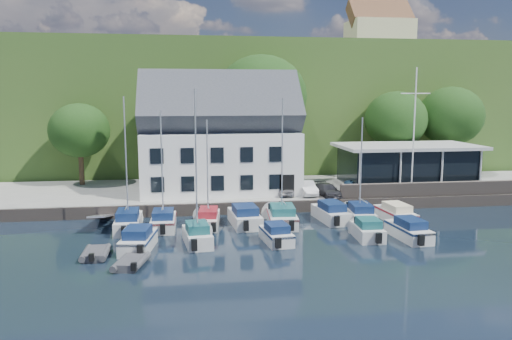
% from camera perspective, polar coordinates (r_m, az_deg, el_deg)
% --- Properties ---
extents(ground, '(180.00, 180.00, 0.00)m').
position_cam_1_polar(ground, '(32.43, 10.64, -9.16)').
color(ground, black).
rests_on(ground, ground).
extents(quay, '(60.00, 13.00, 1.00)m').
position_cam_1_polar(quay, '(48.70, 4.07, -2.48)').
color(quay, '#9B9C96').
rests_on(quay, ground).
extents(quay_face, '(60.00, 0.30, 1.00)m').
position_cam_1_polar(quay_face, '(42.50, 5.91, -4.13)').
color(quay_face, '#5B5048').
rests_on(quay_face, ground).
extents(hillside, '(160.00, 75.00, 16.00)m').
position_cam_1_polar(hillside, '(91.80, -1.76, 7.39)').
color(hillside, '#335921').
rests_on(hillside, ground).
extents(field_patch, '(50.00, 30.00, 0.30)m').
position_cam_1_polar(field_patch, '(101.07, 2.32, 12.11)').
color(field_patch, '#576532').
rests_on(field_patch, hillside).
extents(farmhouse, '(10.40, 7.00, 8.20)m').
position_cam_1_polar(farmhouse, '(87.96, 13.89, 15.00)').
color(farmhouse, beige).
rests_on(farmhouse, hillside).
extents(harbor_building, '(14.40, 8.20, 8.70)m').
position_cam_1_polar(harbor_building, '(46.04, -4.16, 2.98)').
color(harbor_building, white).
rests_on(harbor_building, quay).
extents(club_pavilion, '(13.20, 7.20, 4.10)m').
position_cam_1_polar(club_pavilion, '(50.36, 16.80, 0.48)').
color(club_pavilion, black).
rests_on(club_pavilion, quay).
extents(seawall, '(18.00, 0.50, 1.20)m').
position_cam_1_polar(seawall, '(46.97, 20.18, -2.03)').
color(seawall, '#5B5048').
rests_on(seawall, quay).
extents(gangway, '(1.20, 6.00, 1.40)m').
position_cam_1_polar(gangway, '(39.96, -17.10, -6.02)').
color(gangway, silver).
rests_on(gangway, ground).
extents(car_silver, '(2.13, 3.61, 1.15)m').
position_cam_1_polar(car_silver, '(44.45, 3.56, -2.12)').
color(car_silver, '#A6A6AB').
rests_on(car_silver, quay).
extents(car_white, '(1.41, 3.80, 1.24)m').
position_cam_1_polar(car_white, '(44.73, 5.77, -2.03)').
color(car_white, silver).
rests_on(car_white, quay).
extents(car_dgrey, '(2.12, 3.94, 1.08)m').
position_cam_1_polar(car_dgrey, '(44.31, 8.15, -2.27)').
color(car_dgrey, '#2B2B2F').
rests_on(car_dgrey, quay).
extents(car_blue, '(1.81, 3.85, 1.28)m').
position_cam_1_polar(car_blue, '(46.29, 12.03, -1.79)').
color(car_blue, '#2A5081').
rests_on(car_blue, quay).
extents(flagpole, '(2.68, 0.20, 11.18)m').
position_cam_1_polar(flagpole, '(45.93, 17.60, 4.15)').
color(flagpole, white).
rests_on(flagpole, quay).
extents(tree_0, '(5.89, 5.89, 8.05)m').
position_cam_1_polar(tree_0, '(51.97, -19.45, 2.79)').
color(tree_0, '#16330F').
rests_on(tree_0, quay).
extents(tree_1, '(6.97, 6.97, 9.52)m').
position_cam_1_polar(tree_1, '(51.81, -9.79, 3.95)').
color(tree_1, '#16330F').
rests_on(tree_1, quay).
extents(tree_2, '(9.50, 9.50, 12.98)m').
position_cam_1_polar(tree_2, '(52.42, 0.61, 6.02)').
color(tree_2, '#16330F').
rests_on(tree_2, quay).
extents(tree_4, '(6.76, 6.76, 9.24)m').
position_cam_1_polar(tree_4, '(56.49, 15.64, 3.98)').
color(tree_4, '#16330F').
rests_on(tree_4, quay).
extents(tree_5, '(7.13, 7.13, 9.75)m').
position_cam_1_polar(tree_5, '(59.35, 21.26, 4.17)').
color(tree_5, '#16330F').
rests_on(tree_5, quay).
extents(boat_r1_0, '(2.06, 6.36, 9.43)m').
position_cam_1_polar(boat_r1_0, '(37.02, -14.61, 0.40)').
color(boat_r1_0, silver).
rests_on(boat_r1_0, ground).
extents(boat_r1_1, '(2.01, 5.62, 8.93)m').
position_cam_1_polar(boat_r1_1, '(36.85, -10.70, 0.10)').
color(boat_r1_1, silver).
rests_on(boat_r1_1, ground).
extents(boat_r1_2, '(2.42, 6.30, 8.39)m').
position_cam_1_polar(boat_r1_2, '(37.28, -5.57, -0.12)').
color(boat_r1_2, silver).
rests_on(boat_r1_2, ground).
extents(boat_r1_3, '(2.65, 6.49, 1.57)m').
position_cam_1_polar(boat_r1_3, '(38.04, -1.30, -5.15)').
color(boat_r1_3, silver).
rests_on(boat_r1_3, ground).
extents(boat_r1_4, '(2.82, 6.85, 9.38)m').
position_cam_1_polar(boat_r1_4, '(37.50, 3.00, 0.72)').
color(boat_r1_4, silver).
rests_on(boat_r1_4, ground).
extents(boat_r1_5, '(2.59, 6.42, 1.55)m').
position_cam_1_polar(boat_r1_5, '(39.77, 8.56, -4.65)').
color(boat_r1_5, silver).
rests_on(boat_r1_5, ground).
extents(boat_r1_6, '(2.46, 6.17, 9.03)m').
position_cam_1_polar(boat_r1_6, '(39.21, 11.92, 0.63)').
color(boat_r1_6, silver).
rests_on(boat_r1_6, ground).
extents(boat_r1_7, '(2.39, 6.37, 1.43)m').
position_cam_1_polar(boat_r1_7, '(40.82, 15.64, -4.62)').
color(boat_r1_7, silver).
rests_on(boat_r1_7, ground).
extents(boat_r2_0, '(2.69, 5.71, 1.53)m').
position_cam_1_polar(boat_r2_0, '(32.91, -13.32, -7.58)').
color(boat_r2_0, silver).
rests_on(boat_r2_0, ground).
extents(boat_r2_1, '(2.37, 5.47, 9.18)m').
position_cam_1_polar(boat_r2_1, '(32.62, -6.84, -0.67)').
color(boat_r2_1, silver).
rests_on(boat_r2_1, ground).
extents(boat_r2_2, '(2.25, 4.98, 1.35)m').
position_cam_1_polar(boat_r2_2, '(33.66, 2.34, -7.16)').
color(boat_r2_2, silver).
rests_on(boat_r2_2, ground).
extents(boat_r2_3, '(2.09, 4.93, 1.44)m').
position_cam_1_polar(boat_r2_3, '(35.41, 12.59, -6.50)').
color(boat_r2_3, silver).
rests_on(boat_r2_3, ground).
extents(boat_r2_4, '(2.24, 6.00, 1.48)m').
position_cam_1_polar(boat_r2_4, '(36.04, 17.04, -6.37)').
color(boat_r2_4, silver).
rests_on(boat_r2_4, ground).
extents(dinghy_0, '(1.64, 2.72, 0.63)m').
position_cam_1_polar(dinghy_0, '(32.27, -17.86, -8.93)').
color(dinghy_0, '#393A3E').
rests_on(dinghy_0, ground).
extents(dinghy_1, '(2.20, 3.00, 0.63)m').
position_cam_1_polar(dinghy_1, '(30.05, -14.10, -10.07)').
color(dinghy_1, '#393A3E').
rests_on(dinghy_1, ground).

